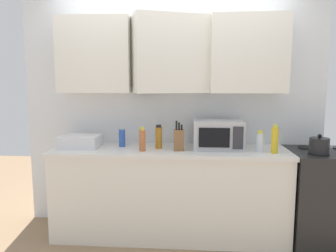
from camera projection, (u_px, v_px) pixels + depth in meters
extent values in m
cube|color=white|center=(172.00, 106.00, 3.45)|extent=(3.19, 0.06, 2.60)
cube|color=white|center=(96.00, 55.00, 3.25)|extent=(0.73, 0.33, 0.75)
cube|color=white|center=(170.00, 55.00, 3.15)|extent=(0.80, 0.56, 0.75)
cube|color=white|center=(248.00, 55.00, 3.14)|extent=(0.73, 0.33, 0.75)
cube|color=white|center=(170.00, 194.00, 3.24)|extent=(2.29, 0.60, 0.86)
cube|color=white|center=(170.00, 151.00, 3.18)|extent=(2.32, 0.63, 0.04)
cube|color=black|center=(328.00, 197.00, 3.10)|extent=(0.76, 0.64, 0.90)
cylinder|color=black|center=(319.00, 154.00, 2.91)|extent=(0.18, 0.18, 0.01)
cylinder|color=black|center=(308.00, 148.00, 3.19)|extent=(0.18, 0.18, 0.01)
cylinder|color=black|center=(319.00, 146.00, 2.90)|extent=(0.17, 0.17, 0.14)
sphere|color=black|center=(320.00, 136.00, 2.89)|extent=(0.04, 0.04, 0.04)
cube|color=#B7B7BC|center=(218.00, 135.00, 3.16)|extent=(0.48, 0.36, 0.28)
cube|color=black|center=(214.00, 138.00, 2.98)|extent=(0.29, 0.01, 0.18)
cube|color=#2D2D33|center=(238.00, 138.00, 2.97)|extent=(0.10, 0.01, 0.21)
cube|color=silver|center=(81.00, 141.00, 3.23)|extent=(0.38, 0.30, 0.12)
cube|color=brown|center=(179.00, 140.00, 3.09)|extent=(0.10, 0.12, 0.20)
cylinder|color=black|center=(176.00, 125.00, 3.06)|extent=(0.02, 0.02, 0.09)
cylinder|color=black|center=(179.00, 126.00, 3.06)|extent=(0.02, 0.02, 0.07)
cylinder|color=black|center=(182.00, 127.00, 3.06)|extent=(0.02, 0.02, 0.05)
cylinder|color=#2D56B7|center=(122.00, 138.00, 3.27)|extent=(0.06, 0.06, 0.18)
cylinder|color=silver|center=(122.00, 129.00, 3.25)|extent=(0.04, 0.04, 0.02)
cylinder|color=silver|center=(260.00, 143.00, 3.01)|extent=(0.07, 0.07, 0.18)
cylinder|color=yellow|center=(260.00, 132.00, 3.00)|extent=(0.05, 0.05, 0.03)
cylinder|color=#BC6638|center=(142.00, 141.00, 3.05)|extent=(0.06, 0.06, 0.20)
cylinder|color=yellow|center=(142.00, 129.00, 3.04)|extent=(0.04, 0.04, 0.03)
cylinder|color=gold|center=(275.00, 141.00, 2.95)|extent=(0.06, 0.06, 0.24)
cylinder|color=yellow|center=(275.00, 126.00, 2.94)|extent=(0.04, 0.04, 0.03)
cylinder|color=#AD701E|center=(159.00, 138.00, 3.17)|extent=(0.07, 0.07, 0.21)
cylinder|color=black|center=(159.00, 126.00, 3.16)|extent=(0.05, 0.05, 0.02)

